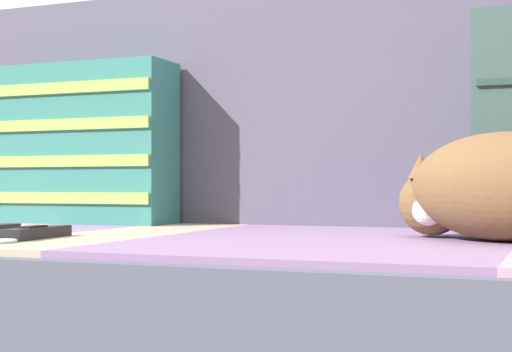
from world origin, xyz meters
name	(u,v)px	position (x,y,z in m)	size (l,w,h in m)	color
sofa_backrest	(344,104)	(0.00, 0.48, 0.68)	(1.98, 0.14, 0.52)	#514C60
throw_pillow_striped	(84,144)	(-0.56, 0.33, 0.60)	(0.42, 0.14, 0.35)	#337A70
sleeping_cat	(494,189)	(0.34, 0.09, 0.50)	(0.36, 0.31, 0.17)	brown
game_remote_far	(35,233)	(-0.34, -0.13, 0.43)	(0.06, 0.21, 0.02)	black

